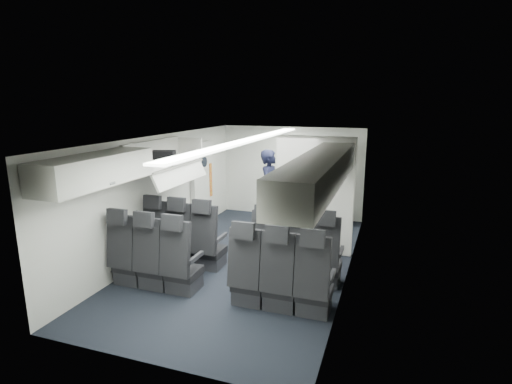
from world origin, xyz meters
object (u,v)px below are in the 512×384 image
Objects in this scene: seat_row_mid at (214,271)px; boarding_door at (203,184)px; galley_unit at (329,182)px; carry_on_bag at (163,158)px; seat_row_front at (237,249)px; flight_attendant at (270,191)px.

boarding_door is at bearing 118.77° from seat_row_mid.
galley_unit is at bearing 77.12° from seat_row_mid.
seat_row_mid is 3.45m from boarding_door.
boarding_door is (-2.59, -1.17, 0.00)m from galley_unit.
carry_on_bag is (0.27, -1.95, 0.86)m from boarding_door.
carry_on_bag is at bearing 174.27° from seat_row_front.
seat_row_front is 1.97m from carry_on_bag.
galley_unit is 1.48m from flight_attendant.
boarding_door is at bearing 80.06° from carry_on_bag.
carry_on_bag reaches higher than galley_unit.
boarding_door is at bearing -155.72° from galley_unit.
boarding_door is 1.52m from flight_attendant.
galley_unit is 1.02× the size of boarding_door.
flight_attendant is at bearing -136.87° from galley_unit.
seat_row_front is 1.79× the size of boarding_door.
seat_row_front and seat_row_mid have the same top height.
seat_row_front is at bearing -171.69° from flight_attendant.
seat_row_front is at bearing -106.28° from galley_unit.
seat_row_front is 1.75× the size of galley_unit.
galley_unit is (0.95, 3.25, 0.55)m from seat_row_front.
flight_attendant is at bearing 93.32° from seat_row_front.
seat_row_mid is at bearing -54.85° from carry_on_bag.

